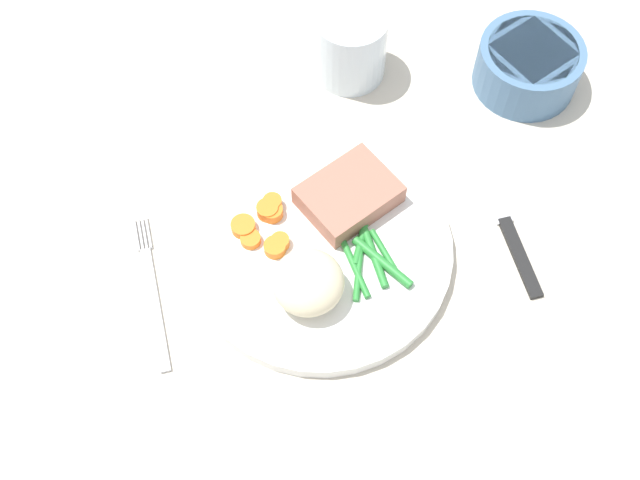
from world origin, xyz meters
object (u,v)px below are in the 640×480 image
Objects in this scene: dinner_plate at (320,249)px; meat_portion at (344,196)px; fork at (152,292)px; water_glass at (350,48)px; knife at (501,213)px; salad_bowl at (529,64)px.

dinner_plate is 5.75cm from meat_portion.
dinner_plate is 2.88× the size of meat_portion.
water_glass is (25.70, 21.97, 3.37)cm from fork.
knife is at bearing -0.86° from dinner_plate.
water_glass is (8.99, 21.71, 2.77)cm from dinner_plate.
meat_portion is at bearing 160.57° from knife.
fork is at bearing -139.47° from water_glass.
salad_bowl is at bearing 29.09° from dinner_plate.
dinner_plate is at bearing -150.91° from salad_bowl.
knife is 2.51× the size of water_glass.
knife is (35.62, -0.03, -0.00)cm from fork.
fork is (-20.20, -4.34, -2.63)cm from meat_portion.
meat_portion is 18.48cm from water_glass.
fork is (-16.71, -0.26, -0.60)cm from dinner_plate.
water_glass is at bearing 67.51° from dinner_plate.
meat_portion is 16.23cm from knife.
dinner_plate is 1.26× the size of knife.
salad_bowl is at bearing 57.84° from knife.
salad_bowl is (18.35, -6.50, -0.53)cm from water_glass.
dinner_plate reaches higher than fork.
water_glass is at bearing 110.66° from knife.
dinner_plate is at bearing 175.53° from knife.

